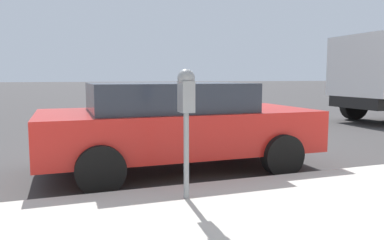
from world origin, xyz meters
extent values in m
plane|color=#3D3A3A|center=(0.00, 0.00, 0.00)|extent=(220.00, 220.00, 0.00)
cylinder|color=gray|center=(-2.73, 0.92, 0.62)|extent=(0.06, 0.06, 0.96)
cube|color=gray|center=(-2.73, 0.92, 1.27)|extent=(0.20, 0.14, 0.34)
sphere|color=gray|center=(-2.73, 0.92, 1.48)|extent=(0.19, 0.19, 0.19)
cube|color=#19389E|center=(-2.63, 0.92, 1.23)|extent=(0.01, 0.11, 0.12)
cube|color=black|center=(-2.63, 0.92, 1.35)|extent=(0.01, 0.10, 0.08)
cube|color=#B21E19|center=(-0.88, 0.43, 0.64)|extent=(1.93, 4.29, 0.64)
cube|color=#232833|center=(-0.88, 0.60, 1.18)|extent=(1.69, 2.40, 0.43)
cylinder|color=black|center=(0.08, -0.90, 0.32)|extent=(0.22, 0.64, 0.64)
cylinder|color=black|center=(-1.84, -0.90, 0.32)|extent=(0.22, 0.64, 0.64)
cylinder|color=black|center=(0.09, 1.75, 0.32)|extent=(0.22, 0.64, 0.64)
cylinder|color=black|center=(-1.83, 1.76, 0.32)|extent=(0.22, 0.64, 0.64)
cube|color=silver|center=(2.67, -7.51, 1.82)|extent=(2.43, 2.49, 1.90)
cylinder|color=black|center=(3.88, -7.52, 0.52)|extent=(0.30, 1.04, 1.04)
camera|label=1|loc=(-6.57, 2.20, 1.49)|focal=35.00mm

